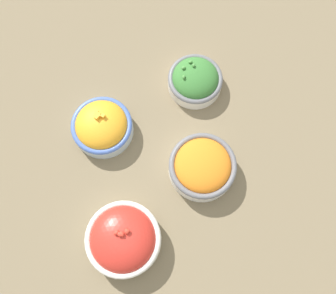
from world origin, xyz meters
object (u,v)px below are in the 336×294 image
at_px(bowl_cherry_tomatoes, 123,239).
at_px(bowl_carrots, 202,167).
at_px(bowl_squash, 102,126).
at_px(bowl_broccoli, 195,80).

distance_m(bowl_cherry_tomatoes, bowl_carrots, 0.22).
bearing_deg(bowl_squash, bowl_broccoli, 126.48).
xyz_separation_m(bowl_broccoli, bowl_carrots, (0.20, 0.04, 0.01)).
distance_m(bowl_carrots, bowl_squash, 0.23).
relative_size(bowl_cherry_tomatoes, bowl_broccoli, 1.21).
bearing_deg(bowl_broccoli, bowl_squash, -53.52).
height_order(bowl_broccoli, bowl_squash, bowl_squash).
xyz_separation_m(bowl_carrots, bowl_squash, (-0.06, -0.22, -0.00)).
bearing_deg(bowl_squash, bowl_cherry_tomatoes, 20.80).
bearing_deg(bowl_squash, bowl_carrots, 74.99).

